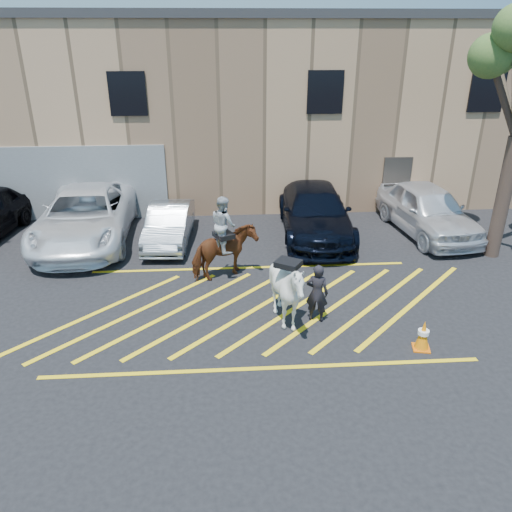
{
  "coord_description": "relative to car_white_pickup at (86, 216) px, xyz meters",
  "views": [
    {
      "loc": [
        -0.75,
        -11.53,
        6.65
      ],
      "look_at": [
        0.05,
        0.2,
        1.3
      ],
      "focal_mm": 35.0,
      "sensor_mm": 36.0,
      "label": 1
    }
  ],
  "objects": [
    {
      "name": "handler",
      "position": [
        6.91,
        -5.7,
        -0.12
      ],
      "size": [
        0.64,
        0.53,
        1.52
      ],
      "primitive_type": "imported",
      "rotation": [
        0.0,
        0.0,
        2.81
      ],
      "color": "black",
      "rests_on": "ground"
    },
    {
      "name": "car_blue_suv",
      "position": [
        7.88,
        0.03,
        -0.05
      ],
      "size": [
        2.6,
        5.79,
        1.65
      ],
      "primitive_type": "imported",
      "rotation": [
        0.0,
        0.0,
        -0.05
      ],
      "color": "black",
      "rests_on": "ground"
    },
    {
      "name": "car_silver_sedan",
      "position": [
        2.83,
        -0.36,
        -0.24
      ],
      "size": [
        1.56,
        3.93,
        1.27
      ],
      "primitive_type": "imported",
      "rotation": [
        0.0,
        0.0,
        -0.06
      ],
      "color": "#989FA6",
      "rests_on": "ground"
    },
    {
      "name": "saddled_white",
      "position": [
        6.15,
        -5.87,
        0.06
      ],
      "size": [
        2.18,
        2.24,
        1.87
      ],
      "color": "silver",
      "rests_on": "ground"
    },
    {
      "name": "car_white_suv",
      "position": [
        11.85,
        -0.1,
        -0.02
      ],
      "size": [
        2.63,
        5.27,
        1.72
      ],
      "primitive_type": "imported",
      "rotation": [
        0.0,
        0.0,
        0.12
      ],
      "color": "silver",
      "rests_on": "ground"
    },
    {
      "name": "warehouse",
      "position": [
        5.42,
        7.2,
        2.77
      ],
      "size": [
        32.42,
        10.2,
        7.3
      ],
      "color": "tan",
      "rests_on": "ground"
    },
    {
      "name": "ground",
      "position": [
        5.44,
        -4.79,
        -0.88
      ],
      "size": [
        90.0,
        90.0,
        0.0
      ],
      "primitive_type": "plane",
      "color": "black",
      "rests_on": "ground"
    },
    {
      "name": "car_white_pickup",
      "position": [
        0.0,
        0.0,
        0.0
      ],
      "size": [
        3.16,
        6.43,
        1.76
      ],
      "primitive_type": "imported",
      "rotation": [
        0.0,
        0.0,
        0.04
      ],
      "color": "white",
      "rests_on": "ground"
    },
    {
      "name": "hatching_zone",
      "position": [
        5.44,
        -5.09,
        -0.87
      ],
      "size": [
        12.6,
        5.12,
        0.01
      ],
      "color": "yellow",
      "rests_on": "ground"
    },
    {
      "name": "traffic_cone",
      "position": [
        9.1,
        -7.1,
        -0.51
      ],
      "size": [
        0.45,
        0.45,
        0.73
      ],
      "color": "#E56009",
      "rests_on": "ground"
    },
    {
      "name": "mounted_bay",
      "position": [
        4.66,
        -3.19,
        0.12
      ],
      "size": [
        2.05,
        1.63,
        2.47
      ],
      "color": "#622B17",
      "rests_on": "ground"
    }
  ]
}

